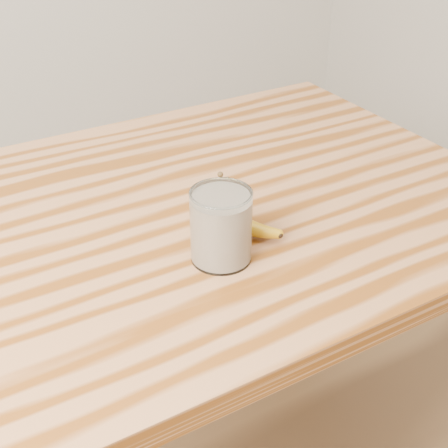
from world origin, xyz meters
TOP-DOWN VIEW (x-y plane):
  - table at (0.00, 0.00)m, footprint 1.20×0.80m
  - smoothie_glass at (0.01, -0.17)m, footprint 0.09×0.09m
  - banana at (0.07, -0.09)m, footprint 0.11×0.26m

SIDE VIEW (x-z plane):
  - table at x=0.00m, z-range 0.32..1.22m
  - banana at x=0.07m, z-range 0.90..0.93m
  - smoothie_glass at x=0.01m, z-range 0.90..1.01m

